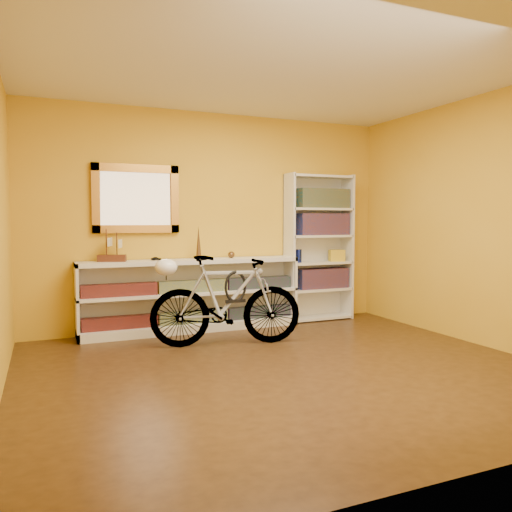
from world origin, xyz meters
name	(u,v)px	position (x,y,z in m)	size (l,w,h in m)	color
floor	(287,370)	(0.00, 0.00, -0.01)	(4.50, 4.00, 0.01)	#321E0E
ceiling	(289,65)	(0.00, 0.00, 2.60)	(4.50, 4.00, 0.01)	silver
back_wall	(214,221)	(0.00, 2.00, 1.30)	(4.50, 0.01, 2.60)	gold
right_wall	(483,221)	(2.25, 0.00, 1.30)	(0.01, 4.00, 2.60)	gold
gilt_mirror	(136,199)	(-0.95, 1.97, 1.55)	(0.98, 0.06, 0.78)	brown
wall_socket	(281,301)	(0.90, 1.99, 0.25)	(0.09, 0.01, 0.09)	silver
console_unit	(193,295)	(-0.34, 1.81, 0.42)	(2.60, 0.35, 0.85)	silver
cd_row_lower	(193,317)	(-0.34, 1.79, 0.17)	(2.50, 0.13, 0.14)	black
cd_row_upper	(193,286)	(-0.34, 1.79, 0.54)	(2.50, 0.13, 0.14)	navy
model_ship	(112,245)	(-1.25, 1.81, 1.03)	(0.30, 0.11, 0.36)	#452013
toy_car	(156,260)	(-0.76, 1.81, 0.85)	(0.00, 0.00, 0.00)	black
bronze_ornament	(199,242)	(-0.26, 1.81, 1.04)	(0.07, 0.07, 0.39)	brown
decorative_orb	(231,255)	(0.15, 1.81, 0.89)	(0.08, 0.08, 0.08)	brown
bookcase	(319,248)	(1.38, 1.84, 0.95)	(0.90, 0.30, 1.90)	silver
book_row_a	(322,278)	(1.43, 1.84, 0.55)	(0.70, 0.22, 0.26)	maroon
book_row_b	(322,224)	(1.43, 1.84, 1.25)	(0.70, 0.22, 0.28)	maroon
book_row_c	(323,198)	(1.43, 1.84, 1.59)	(0.70, 0.22, 0.25)	#184C54
travel_mug	(299,256)	(1.07, 1.82, 0.85)	(0.08, 0.08, 0.17)	navy
red_tin	(305,201)	(1.18, 1.87, 1.56)	(0.14, 0.14, 0.18)	maroon
yellow_bag	(337,256)	(1.63, 1.80, 0.84)	(0.19, 0.13, 0.15)	gold
bicycle	(227,300)	(-0.20, 1.01, 0.47)	(1.61, 0.42, 0.94)	silver
helmet	(166,267)	(-0.80, 1.13, 0.83)	(0.23, 0.22, 0.17)	white
u_lock	(235,287)	(-0.11, 0.99, 0.61)	(0.24, 0.24, 0.03)	black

